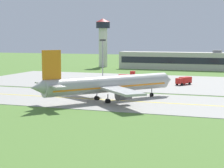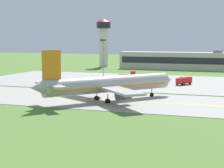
# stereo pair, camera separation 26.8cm
# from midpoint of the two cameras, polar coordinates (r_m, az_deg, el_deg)

# --- Properties ---
(ground_plane) EXTENTS (500.00, 500.00, 0.00)m
(ground_plane) POSITION_cam_midpoint_polar(r_m,az_deg,el_deg) (98.22, -1.19, -2.33)
(ground_plane) COLOR #517A33
(taxiway_strip) EXTENTS (240.00, 28.00, 0.10)m
(taxiway_strip) POSITION_cam_midpoint_polar(r_m,az_deg,el_deg) (98.21, -1.19, -2.30)
(taxiway_strip) COLOR #9E9B93
(taxiway_strip) RESTS_ON ground
(apron_pad) EXTENTS (140.00, 52.00, 0.10)m
(apron_pad) POSITION_cam_midpoint_polar(r_m,az_deg,el_deg) (135.89, 8.99, 0.15)
(apron_pad) COLOR #9E9B93
(apron_pad) RESTS_ON ground
(taxiway_centreline) EXTENTS (220.00, 0.60, 0.01)m
(taxiway_centreline) POSITION_cam_midpoint_polar(r_m,az_deg,el_deg) (98.20, -1.19, -2.27)
(taxiway_centreline) COLOR yellow
(taxiway_centreline) RESTS_ON taxiway_strip
(airplane_lead) EXTENTS (29.36, 33.22, 12.70)m
(airplane_lead) POSITION_cam_midpoint_polar(r_m,az_deg,el_deg) (95.66, -0.72, -0.07)
(airplane_lead) COLOR #ADADA8
(airplane_lead) RESTS_ON ground
(service_truck_catering) EXTENTS (6.63, 3.05, 2.59)m
(service_truck_catering) POSITION_cam_midpoint_polar(r_m,az_deg,el_deg) (154.28, 2.49, 1.43)
(service_truck_catering) COLOR red
(service_truck_catering) RESTS_ON ground
(service_truck_pushback) EXTENTS (4.76, 6.23, 2.60)m
(service_truck_pushback) POSITION_cam_midpoint_polar(r_m,az_deg,el_deg) (130.76, 10.24, 0.52)
(service_truck_pushback) COLOR red
(service_truck_pushback) RESTS_ON ground
(terminal_building) EXTENTS (66.87, 8.36, 9.55)m
(terminal_building) POSITION_cam_midpoint_polar(r_m,az_deg,el_deg) (192.36, 10.89, 3.27)
(terminal_building) COLOR beige
(terminal_building) RESTS_ON ground
(control_tower) EXTENTS (7.60, 7.60, 25.10)m
(control_tower) POSITION_cam_midpoint_polar(r_m,az_deg,el_deg) (207.23, -1.34, 6.68)
(control_tower) COLOR silver
(control_tower) RESTS_ON ground
(apron_light_mast) EXTENTS (2.40, 0.50, 14.70)m
(apron_light_mast) POSITION_cam_midpoint_polar(r_m,az_deg,el_deg) (157.18, -1.40, 4.51)
(apron_light_mast) COLOR gray
(apron_light_mast) RESTS_ON ground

